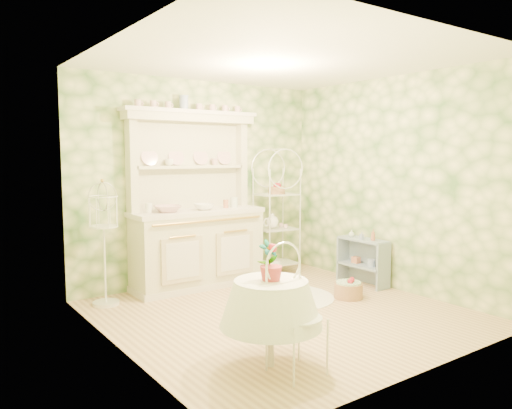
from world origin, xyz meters
TOP-DOWN VIEW (x-y plane):
  - floor at (0.00, 0.00)m, footprint 3.60×3.60m
  - ceiling at (0.00, 0.00)m, footprint 3.60×3.60m
  - wall_left at (-1.80, 0.00)m, footprint 3.60×3.60m
  - wall_right at (1.80, 0.00)m, footprint 3.60×3.60m
  - wall_back at (0.00, 1.80)m, footprint 3.60×3.60m
  - wall_front at (0.00, -1.80)m, footprint 3.60×3.60m
  - kitchen_dresser at (-0.20, 1.52)m, footprint 1.87×0.61m
  - bakers_rack at (1.09, 1.51)m, footprint 0.63×0.49m
  - side_shelf at (1.63, 0.34)m, footprint 0.33×0.72m
  - round_table at (-0.93, -1.00)m, footprint 0.60×0.60m
  - cafe_chair at (-0.84, -1.22)m, footprint 0.39×0.39m
  - birdcage_stand at (-1.46, 1.42)m, footprint 0.33×0.33m
  - floor_basket at (1.01, -0.00)m, footprint 0.38×0.38m
  - lace_rug at (0.41, 0.46)m, footprint 1.46×1.46m
  - bowl_floral at (-0.63, 1.51)m, footprint 0.40×0.40m
  - bowl_white at (-0.14, 1.45)m, footprint 0.34×0.34m
  - cup_left at (-0.51, 1.68)m, footprint 0.13×0.13m
  - cup_right at (0.16, 1.68)m, footprint 0.11×0.11m
  - potted_geranium at (-0.92, -0.96)m, footprint 0.17×0.12m
  - bottle_amber at (1.61, 0.16)m, footprint 0.07×0.07m
  - bottle_blue at (1.56, 0.31)m, footprint 0.05×0.05m
  - bottle_glass at (1.61, 0.54)m, footprint 0.10×0.10m

SIDE VIEW (x-z plane):
  - floor at x=0.00m, z-range 0.00..0.00m
  - lace_rug at x=0.41m, z-range 0.00..0.01m
  - floor_basket at x=1.01m, z-range 0.00..0.24m
  - side_shelf at x=1.63m, z-range 0.00..0.60m
  - round_table at x=-0.93m, z-range 0.00..0.60m
  - cafe_chair at x=-0.84m, z-range 0.00..0.84m
  - bottle_glass at x=1.61m, z-range 0.60..0.70m
  - bottle_blue at x=1.56m, z-range 0.60..0.70m
  - birdcage_stand at x=-1.46m, z-range 0.00..1.34m
  - bottle_amber at x=1.61m, z-range 0.61..0.76m
  - potted_geranium at x=-0.92m, z-range 0.69..1.01m
  - bakers_rack at x=1.09m, z-range 0.00..1.85m
  - bowl_floral at x=-0.63m, z-range 0.98..1.06m
  - bowl_white at x=-0.14m, z-range 0.98..1.06m
  - kitchen_dresser at x=-0.20m, z-range 0.00..2.29m
  - wall_left at x=-1.80m, z-range 1.35..1.35m
  - wall_right at x=1.80m, z-range 1.35..1.35m
  - wall_back at x=0.00m, z-range 1.35..1.35m
  - wall_front at x=0.00m, z-range 1.35..1.35m
  - cup_left at x=-0.51m, z-range 1.57..1.65m
  - cup_right at x=0.16m, z-range 1.56..1.66m
  - ceiling at x=0.00m, z-range 2.70..2.70m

